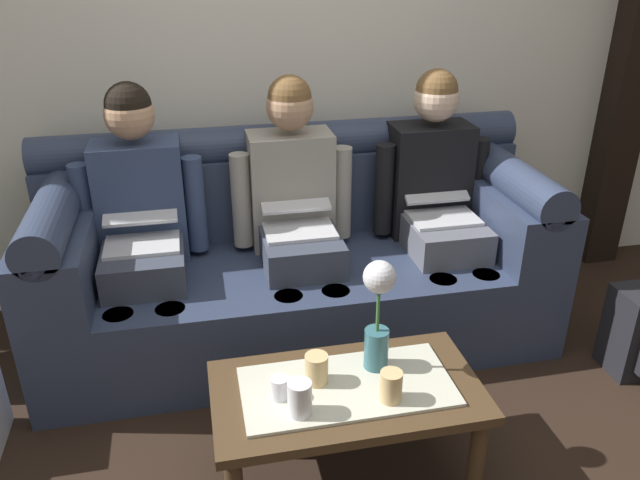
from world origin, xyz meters
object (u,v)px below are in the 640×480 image
at_px(cup_near_left, 280,388).
at_px(cup_near_right, 300,398).
at_px(coffee_table, 347,400).
at_px(cup_far_center, 316,369).
at_px(person_right, 436,194).
at_px(couch, 296,261).
at_px(person_middle, 295,205).
at_px(flower_vase, 378,310).
at_px(person_left, 141,218).
at_px(cup_far_left, 391,386).

height_order(cup_near_left, cup_near_right, cup_near_right).
distance_m(coffee_table, cup_far_center, 0.16).
distance_m(coffee_table, cup_near_right, 0.24).
bearing_deg(person_right, coffee_table, -124.85).
relative_size(cup_near_right, cup_far_center, 1.12).
bearing_deg(couch, person_middle, -90.00).
bearing_deg(couch, coffee_table, -90.00).
xyz_separation_m(flower_vase, cup_near_right, (-0.30, -0.18, -0.17)).
bearing_deg(cup_far_center, couch, 84.16).
distance_m(coffee_table, cup_near_left, 0.25).
height_order(couch, person_right, person_right).
bearing_deg(cup_near_left, person_right, 47.48).
height_order(flower_vase, cup_near_right, flower_vase).
distance_m(flower_vase, cup_far_center, 0.28).
bearing_deg(flower_vase, cup_near_left, -164.91).
xyz_separation_m(person_right, cup_far_center, (-0.77, -0.93, -0.20)).
relative_size(coffee_table, flower_vase, 2.21).
bearing_deg(person_middle, cup_far_center, -95.87).
relative_size(person_left, coffee_table, 1.35).
relative_size(person_right, cup_far_left, 11.53).
xyz_separation_m(cup_far_center, cup_far_left, (0.21, -0.14, 0.00)).
bearing_deg(person_left, person_middle, 0.00).
relative_size(couch, cup_near_right, 19.56).
relative_size(person_left, flower_vase, 2.99).
height_order(person_left, person_right, same).
xyz_separation_m(person_middle, coffee_table, (0.00, -0.97, -0.32)).
xyz_separation_m(person_right, coffee_table, (-0.68, -0.97, -0.32)).
bearing_deg(couch, cup_far_left, -83.71).
bearing_deg(person_left, person_right, 0.01).
distance_m(person_middle, cup_near_right, 1.11).
relative_size(person_middle, cup_near_left, 16.02).
bearing_deg(couch, cup_far_center, -95.84).
distance_m(person_left, flower_vase, 1.20).
distance_m(person_left, coffee_table, 1.23).
bearing_deg(cup_near_left, person_left, 114.44).
bearing_deg(person_left, cup_far_left, -53.41).
distance_m(couch, person_left, 0.74).
height_order(flower_vase, cup_near_left, flower_vase).
bearing_deg(cup_far_center, person_middle, 84.13).
bearing_deg(cup_near_left, flower_vase, 15.09).
bearing_deg(coffee_table, person_right, 55.15).
distance_m(coffee_table, flower_vase, 0.33).
relative_size(coffee_table, cup_near_right, 7.70).
height_order(cup_near_right, cup_far_center, cup_near_right).
relative_size(cup_near_left, cup_far_left, 0.72).
relative_size(person_left, cup_far_left, 11.53).
bearing_deg(person_left, coffee_table, -55.14).
height_order(person_right, cup_far_left, person_right).
bearing_deg(coffee_table, person_middle, 90.00).
xyz_separation_m(person_middle, cup_near_right, (-0.18, -1.07, -0.20)).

